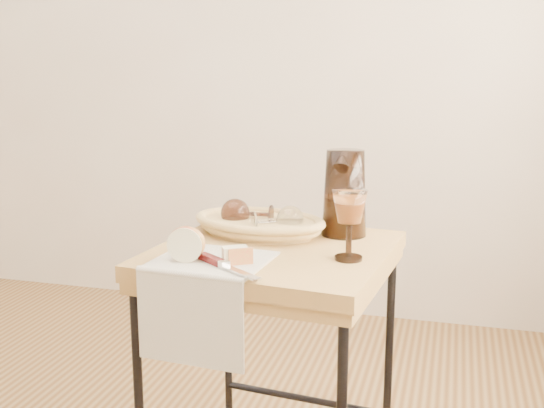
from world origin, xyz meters
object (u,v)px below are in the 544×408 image
(side_table, at_px, (274,378))
(bread_basket, at_px, (259,226))
(table_knife, at_px, (226,265))
(wine_goblet, at_px, (349,225))
(tea_towel, at_px, (212,261))
(goblet_lying_a, at_px, (250,214))
(pitcher, at_px, (345,193))
(goblet_lying_b, at_px, (275,220))
(apple_half, at_px, (187,243))

(side_table, xyz_separation_m, bread_basket, (-0.08, 0.12, 0.40))
(table_knife, bearing_deg, wine_goblet, 68.88)
(tea_towel, relative_size, goblet_lying_a, 1.98)
(goblet_lying_a, bearing_deg, table_knife, 95.27)
(wine_goblet, bearing_deg, goblet_lying_a, 148.08)
(pitcher, bearing_deg, wine_goblet, -77.62)
(goblet_lying_a, distance_m, pitcher, 0.27)
(goblet_lying_b, bearing_deg, apple_half, -149.21)
(side_table, height_order, wine_goblet, wine_goblet)
(side_table, height_order, pitcher, pitcher)
(wine_goblet, xyz_separation_m, apple_half, (-0.37, -0.13, -0.04))
(goblet_lying_a, distance_m, apple_half, 0.33)
(goblet_lying_a, bearing_deg, goblet_lying_b, 153.16)
(pitcher, relative_size, wine_goblet, 1.58)
(wine_goblet, bearing_deg, table_knife, -147.02)
(side_table, distance_m, pitcher, 0.55)
(goblet_lying_b, distance_m, table_knife, 0.33)
(goblet_lying_a, relative_size, goblet_lying_b, 1.12)
(goblet_lying_b, height_order, wine_goblet, wine_goblet)
(goblet_lying_a, height_order, pitcher, pitcher)
(goblet_lying_b, distance_m, wine_goblet, 0.28)
(bread_basket, xyz_separation_m, goblet_lying_b, (0.05, -0.02, 0.03))
(tea_towel, xyz_separation_m, apple_half, (-0.06, -0.02, 0.05))
(bread_basket, relative_size, goblet_lying_a, 2.54)
(tea_towel, distance_m, goblet_lying_b, 0.28)
(pitcher, xyz_separation_m, wine_goblet, (0.05, -0.24, -0.03))
(goblet_lying_a, relative_size, apple_half, 1.47)
(tea_towel, bearing_deg, side_table, 60.90)
(goblet_lying_a, distance_m, table_knife, 0.37)
(table_knife, bearing_deg, goblet_lying_b, 121.13)
(tea_towel, distance_m, bread_basket, 0.29)
(pitcher, distance_m, apple_half, 0.49)
(tea_towel, relative_size, wine_goblet, 1.52)
(goblet_lying_b, bearing_deg, wine_goblet, -67.48)
(tea_towel, xyz_separation_m, goblet_lying_b, (0.09, 0.27, 0.05))
(tea_towel, bearing_deg, table_knife, -41.57)
(goblet_lying_a, distance_m, goblet_lying_b, 0.09)
(tea_towel, distance_m, goblet_lying_a, 0.31)
(bread_basket, bearing_deg, wine_goblet, -21.20)
(bread_basket, relative_size, wine_goblet, 1.94)
(pitcher, bearing_deg, goblet_lying_b, -157.21)
(goblet_lying_a, bearing_deg, bread_basket, 150.23)
(bread_basket, bearing_deg, goblet_lying_a, 164.70)
(goblet_lying_b, bearing_deg, side_table, -108.64)
(side_table, relative_size, apple_half, 8.11)
(goblet_lying_b, bearing_deg, table_knife, -127.72)
(bread_basket, height_order, pitcher, pitcher)
(wine_goblet, bearing_deg, goblet_lying_b, 145.46)
(goblet_lying_a, bearing_deg, apple_half, 76.23)
(bread_basket, height_order, goblet_lying_a, goblet_lying_a)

